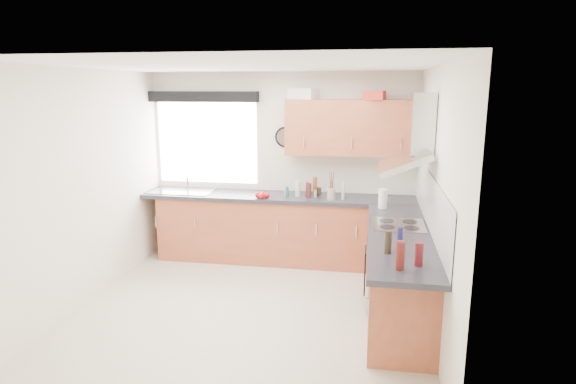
% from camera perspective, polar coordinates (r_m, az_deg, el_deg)
% --- Properties ---
extents(ground_plane, '(3.60, 3.60, 0.00)m').
position_cam_1_polar(ground_plane, '(5.25, -4.40, -13.69)').
color(ground_plane, beige).
extents(ceiling, '(3.60, 3.60, 0.02)m').
position_cam_1_polar(ceiling, '(4.73, -4.90, 14.69)').
color(ceiling, white).
rests_on(ceiling, wall_back).
extents(wall_back, '(3.60, 0.02, 2.50)m').
position_cam_1_polar(wall_back, '(6.57, -0.74, 3.09)').
color(wall_back, silver).
rests_on(wall_back, ground_plane).
extents(wall_front, '(3.60, 0.02, 2.50)m').
position_cam_1_polar(wall_front, '(3.19, -12.73, -7.15)').
color(wall_front, silver).
rests_on(wall_front, ground_plane).
extents(wall_left, '(0.02, 3.60, 2.50)m').
position_cam_1_polar(wall_left, '(5.56, -22.90, 0.45)').
color(wall_left, silver).
rests_on(wall_left, ground_plane).
extents(wall_right, '(0.02, 3.60, 2.50)m').
position_cam_1_polar(wall_right, '(4.73, 16.99, -1.05)').
color(wall_right, silver).
rests_on(wall_right, ground_plane).
extents(window, '(1.40, 0.02, 1.10)m').
position_cam_1_polar(window, '(6.79, -9.55, 5.77)').
color(window, silver).
rests_on(window, wall_back).
extents(window_blind, '(1.50, 0.18, 0.14)m').
position_cam_1_polar(window_blind, '(6.66, -10.00, 11.07)').
color(window_blind, black).
rests_on(window_blind, wall_back).
extents(splashback, '(0.01, 3.00, 0.54)m').
position_cam_1_polar(splashback, '(5.04, 16.42, -1.05)').
color(splashback, white).
rests_on(splashback, wall_right).
extents(base_cab_back, '(3.00, 0.58, 0.86)m').
position_cam_1_polar(base_cab_back, '(6.49, -2.06, -4.46)').
color(base_cab_back, brown).
rests_on(base_cab_back, ground_plane).
extents(base_cab_corner, '(0.60, 0.60, 0.86)m').
position_cam_1_polar(base_cab_corner, '(6.36, 12.23, -5.09)').
color(base_cab_corner, brown).
rests_on(base_cab_corner, ground_plane).
extents(base_cab_right, '(0.58, 2.10, 0.86)m').
position_cam_1_polar(base_cab_right, '(5.09, 12.92, -9.57)').
color(base_cab_right, brown).
rests_on(base_cab_right, ground_plane).
extents(worktop_back, '(3.60, 0.62, 0.05)m').
position_cam_1_polar(worktop_back, '(6.35, -1.22, -0.59)').
color(worktop_back, black).
rests_on(worktop_back, base_cab_back).
extents(worktop_right, '(0.62, 2.42, 0.05)m').
position_cam_1_polar(worktop_right, '(4.80, 13.15, -5.18)').
color(worktop_right, black).
rests_on(worktop_right, base_cab_right).
extents(sink, '(0.84, 0.46, 0.10)m').
position_cam_1_polar(sink, '(6.71, -12.44, 0.39)').
color(sink, '#AEAEAE').
rests_on(sink, worktop_back).
extents(oven, '(0.56, 0.58, 0.85)m').
position_cam_1_polar(oven, '(5.23, 12.73, -9.02)').
color(oven, black).
rests_on(oven, ground_plane).
extents(hob_plate, '(0.52, 0.52, 0.01)m').
position_cam_1_polar(hob_plate, '(5.07, 12.99, -3.83)').
color(hob_plate, '#AEAEAE').
rests_on(hob_plate, worktop_right).
extents(extractor_hood, '(0.52, 0.78, 0.66)m').
position_cam_1_polar(extractor_hood, '(4.92, 14.63, 5.73)').
color(extractor_hood, '#AEAEAE').
rests_on(extractor_hood, wall_right).
extents(upper_cabinets, '(1.70, 0.35, 0.70)m').
position_cam_1_polar(upper_cabinets, '(6.22, 7.66, 7.58)').
color(upper_cabinets, brown).
rests_on(upper_cabinets, wall_back).
extents(washing_machine, '(0.57, 0.56, 0.76)m').
position_cam_1_polar(washing_machine, '(6.53, -2.47, -4.83)').
color(washing_machine, silver).
rests_on(washing_machine, ground_plane).
extents(wall_clock, '(0.28, 0.04, 0.28)m').
position_cam_1_polar(wall_clock, '(6.49, -0.34, 6.51)').
color(wall_clock, black).
rests_on(wall_clock, wall_back).
extents(casserole, '(0.40, 0.34, 0.14)m').
position_cam_1_polar(casserole, '(6.36, 1.82, 11.56)').
color(casserole, silver).
rests_on(casserole, upper_cabinets).
extents(storage_box, '(0.29, 0.26, 0.11)m').
position_cam_1_polar(storage_box, '(6.10, 10.21, 11.22)').
color(storage_box, '#AC2B1D').
rests_on(storage_box, upper_cabinets).
extents(utensil_pot, '(0.14, 0.14, 0.15)m').
position_cam_1_polar(utensil_pot, '(6.09, 5.16, -0.24)').
color(utensil_pot, gray).
rests_on(utensil_pot, worktop_back).
extents(kitchen_roll, '(0.13, 0.13, 0.23)m').
position_cam_1_polar(kitchen_roll, '(5.74, 11.18, -0.78)').
color(kitchen_roll, silver).
rests_on(kitchen_roll, worktop_right).
extents(tomato_cluster, '(0.20, 0.20, 0.07)m').
position_cam_1_polar(tomato_cluster, '(6.18, -3.06, -0.38)').
color(tomato_cluster, '#BF080C').
rests_on(tomato_cluster, worktop_back).
extents(jar_0, '(0.04, 0.04, 0.09)m').
position_cam_1_polar(jar_0, '(6.22, 3.24, -0.19)').
color(jar_0, '#B1A797').
rests_on(jar_0, worktop_back).
extents(jar_1, '(0.05, 0.05, 0.09)m').
position_cam_1_polar(jar_1, '(6.28, -0.23, -0.06)').
color(jar_1, olive).
rests_on(jar_1, worktop_back).
extents(jar_2, '(0.06, 0.06, 0.24)m').
position_cam_1_polar(jar_2, '(6.31, 3.20, 0.68)').
color(jar_2, brown).
rests_on(jar_2, worktop_back).
extents(jar_3, '(0.04, 0.04, 0.19)m').
position_cam_1_polar(jar_3, '(6.24, 2.30, 0.31)').
color(jar_3, '#4D1B1F').
rests_on(jar_3, worktop_back).
extents(jar_4, '(0.04, 0.04, 0.13)m').
position_cam_1_polar(jar_4, '(6.23, -0.08, 0.03)').
color(jar_4, navy).
rests_on(jar_4, worktop_back).
extents(jar_5, '(0.04, 0.04, 0.15)m').
position_cam_1_polar(jar_5, '(6.46, 1.12, 0.55)').
color(jar_5, '#37291E').
rests_on(jar_5, worktop_back).
extents(jar_6, '(0.06, 0.06, 0.18)m').
position_cam_1_polar(jar_6, '(6.19, 2.52, 0.18)').
color(jar_6, '#4A1A1A').
rests_on(jar_6, worktop_back).
extents(jar_7, '(0.07, 0.07, 0.10)m').
position_cam_1_polar(jar_7, '(6.39, 3.65, 0.14)').
color(jar_7, '#393020').
rests_on(jar_7, worktop_back).
extents(jar_8, '(0.04, 0.04, 0.22)m').
position_cam_1_polar(jar_8, '(6.10, 6.55, 0.10)').
color(jar_8, '#AAA191').
rests_on(jar_8, worktop_back).
extents(jar_9, '(0.07, 0.07, 0.20)m').
position_cam_1_polar(jar_9, '(6.25, 1.18, 0.38)').
color(jar_9, '#BCB6A0').
rests_on(jar_9, worktop_back).
extents(jar_10, '(0.06, 0.06, 0.14)m').
position_cam_1_polar(jar_10, '(6.20, 5.01, -0.06)').
color(jar_10, maroon).
rests_on(jar_10, worktop_back).
extents(bottle_0, '(0.07, 0.07, 0.19)m').
position_cam_1_polar(bottle_0, '(3.97, 15.26, -7.13)').
color(bottle_0, '#531115').
rests_on(bottle_0, worktop_right).
extents(bottle_1, '(0.05, 0.05, 0.22)m').
position_cam_1_polar(bottle_1, '(4.25, 13.13, -5.51)').
color(bottle_1, '#1C1852').
rests_on(bottle_1, worktop_right).
extents(bottle_2, '(0.07, 0.07, 0.23)m').
position_cam_1_polar(bottle_2, '(3.85, 13.15, -7.33)').
color(bottle_2, '#501310').
rests_on(bottle_2, worktop_right).
extents(bottle_3, '(0.06, 0.06, 0.20)m').
position_cam_1_polar(bottle_3, '(4.20, 11.76, -5.81)').
color(bottle_3, black).
rests_on(bottle_3, worktop_right).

